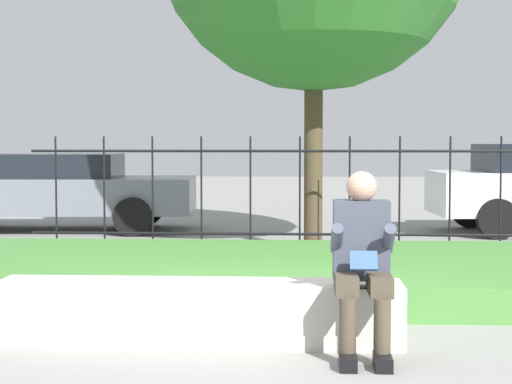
% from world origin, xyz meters
% --- Properties ---
extents(ground_plane, '(60.00, 60.00, 0.00)m').
position_xyz_m(ground_plane, '(0.00, 0.00, 0.00)').
color(ground_plane, gray).
extents(stone_bench, '(2.90, 0.50, 0.44)m').
position_xyz_m(stone_bench, '(-0.40, 0.00, 0.19)').
color(stone_bench, beige).
rests_on(stone_bench, ground_plane).
extents(person_seated_reader, '(0.42, 0.73, 1.24)m').
position_xyz_m(person_seated_reader, '(0.75, -0.28, 0.67)').
color(person_seated_reader, black).
rests_on(person_seated_reader, ground_plane).
extents(grass_berm, '(8.10, 3.31, 0.29)m').
position_xyz_m(grass_berm, '(0.00, 2.36, 0.14)').
color(grass_berm, '#4C893D').
rests_on(grass_berm, ground_plane).
extents(iron_fence, '(6.10, 0.03, 1.51)m').
position_xyz_m(iron_fence, '(0.00, 4.50, 0.79)').
color(iron_fence, black).
rests_on(iron_fence, ground_plane).
extents(car_parked_left, '(4.68, 2.10, 1.25)m').
position_xyz_m(car_parked_left, '(-3.77, 7.62, 0.68)').
color(car_parked_left, slate).
rests_on(car_parked_left, ground_plane).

